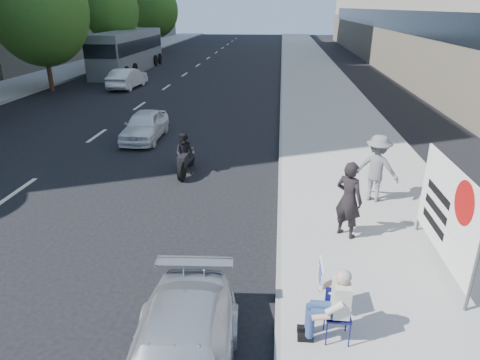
# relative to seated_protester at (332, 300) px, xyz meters

# --- Properties ---
(ground) EXTENTS (160.00, 160.00, 0.00)m
(ground) POSITION_rel_seated_protester_xyz_m (-2.29, 3.55, -0.87)
(ground) COLOR black
(ground) RESTS_ON ground
(near_sidewalk) EXTENTS (5.00, 120.00, 0.15)m
(near_sidewalk) POSITION_rel_seated_protester_xyz_m (1.71, 23.55, -0.80)
(near_sidewalk) COLOR #9C9992
(near_sidewalk) RESTS_ON ground
(far_sidewalk) EXTENTS (4.50, 120.00, 0.15)m
(far_sidewalk) POSITION_rel_seated_protester_xyz_m (-19.04, 23.55, -0.80)
(far_sidewalk) COLOR #9C9992
(far_sidewalk) RESTS_ON ground
(tree_far_c) EXTENTS (6.00, 6.00, 8.47)m
(tree_far_c) POSITION_rel_seated_protester_xyz_m (-15.99, 21.55, 4.15)
(tree_far_c) COLOR #382616
(tree_far_c) RESTS_ON ground
(tree_far_d) EXTENTS (4.80, 4.80, 7.65)m
(tree_far_d) POSITION_rel_seated_protester_xyz_m (-15.99, 33.55, 4.01)
(tree_far_d) COLOR #382616
(tree_far_d) RESTS_ON ground
(tree_far_e) EXTENTS (5.40, 5.40, 7.89)m
(tree_far_e) POSITION_rel_seated_protester_xyz_m (-15.99, 47.55, 3.91)
(tree_far_e) COLOR #382616
(tree_far_e) RESTS_ON ground
(seated_protester) EXTENTS (0.83, 1.11, 1.31)m
(seated_protester) POSITION_rel_seated_protester_xyz_m (0.00, 0.00, 0.00)
(seated_protester) COLOR navy
(seated_protester) RESTS_ON near_sidewalk
(jogger) EXTENTS (1.39, 1.11, 1.88)m
(jogger) POSITION_rel_seated_protester_xyz_m (1.78, 5.59, 0.22)
(jogger) COLOR slate
(jogger) RESTS_ON near_sidewalk
(pedestrian_woman) EXTENTS (0.80, 0.78, 1.85)m
(pedestrian_woman) POSITION_rel_seated_protester_xyz_m (0.73, 3.47, 0.20)
(pedestrian_woman) COLOR black
(pedestrian_woman) RESTS_ON near_sidewalk
(protest_banner) EXTENTS (0.08, 3.06, 2.20)m
(protest_banner) POSITION_rel_seated_protester_xyz_m (2.49, 2.38, 0.53)
(protest_banner) COLOR #4C4C4C
(protest_banner) RESTS_ON near_sidewalk
(white_sedan_near) EXTENTS (1.46, 3.54, 1.20)m
(white_sedan_near) POSITION_rel_seated_protester_xyz_m (-6.51, 11.24, -0.27)
(white_sedan_near) COLOR white
(white_sedan_near) RESTS_ON ground
(white_sedan_mid) EXTENTS (1.65, 4.11, 1.33)m
(white_sedan_mid) POSITION_rel_seated_protester_xyz_m (-11.33, 23.06, -0.21)
(white_sedan_mid) COLOR silver
(white_sedan_mid) RESTS_ON ground
(motorcycle) EXTENTS (0.74, 2.05, 1.42)m
(motorcycle) POSITION_rel_seated_protester_xyz_m (-3.98, 7.48, -0.24)
(motorcycle) COLOR black
(motorcycle) RESTS_ON ground
(bus) EXTENTS (2.75, 12.05, 3.30)m
(bus) POSITION_rel_seated_protester_xyz_m (-13.88, 31.00, 0.76)
(bus) COLOR slate
(bus) RESTS_ON ground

